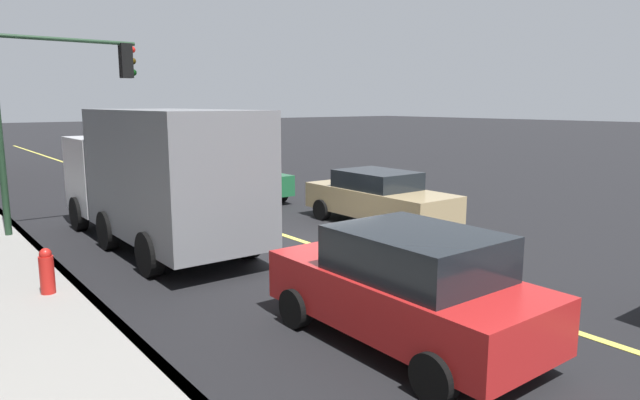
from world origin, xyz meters
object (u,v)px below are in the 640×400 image
at_px(car_red, 406,286).
at_px(truck_gray, 158,175).
at_px(traffic_light_mast, 57,94).
at_px(fire_hydrant, 47,275).
at_px(car_green, 234,176).
at_px(car_tan, 379,197).

relative_size(car_red, truck_gray, 0.55).
bearing_deg(traffic_light_mast, fire_hydrant, 163.53).
bearing_deg(car_green, car_red, 161.69).
distance_m(car_tan, car_green, 6.43).
distance_m(car_tan, fire_hydrant, 8.77).
xyz_separation_m(car_red, fire_hydrant, (4.89, 3.60, -0.38)).
distance_m(car_tan, traffic_light_mast, 8.75).
height_order(truck_gray, traffic_light_mast, traffic_light_mast).
distance_m(car_tan, truck_gray, 5.96).
height_order(car_tan, traffic_light_mast, traffic_light_mast).
height_order(car_red, truck_gray, truck_gray).
xyz_separation_m(car_green, traffic_light_mast, (-2.14, 6.12, 2.78)).
relative_size(car_red, traffic_light_mast, 0.79).
bearing_deg(car_green, truck_gray, 136.35).
relative_size(truck_gray, traffic_light_mast, 1.43).
xyz_separation_m(car_green, fire_hydrant, (-7.39, 7.67, -0.33)).
bearing_deg(traffic_light_mast, car_green, -70.75).
distance_m(truck_gray, fire_hydrant, 4.09).
height_order(traffic_light_mast, fire_hydrant, traffic_light_mast).
relative_size(car_tan, truck_gray, 0.62).
distance_m(traffic_light_mast, fire_hydrant, 6.30).
xyz_separation_m(car_tan, fire_hydrant, (-1.05, 8.70, -0.31)).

